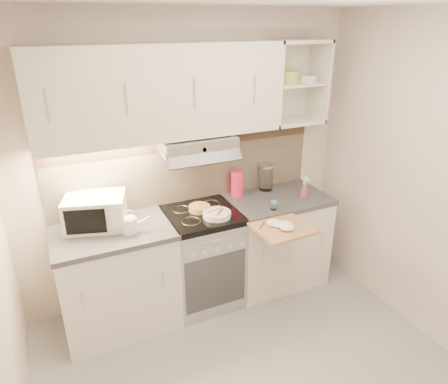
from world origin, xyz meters
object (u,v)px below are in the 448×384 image
object	(u,v)px
plate_stack	(217,214)
cutting_board	(282,228)
microwave	(96,212)
spray_bottle	(304,189)
electric_range	(203,257)
pink_pitcher	(237,183)
watering_can	(131,224)
glass_jar	(266,177)

from	to	relation	value
plate_stack	cutting_board	size ratio (longest dim) A/B	0.54
microwave	spray_bottle	bearing A→B (deg)	9.51
microwave	spray_bottle	size ratio (longest dim) A/B	2.50
electric_range	microwave	size ratio (longest dim) A/B	1.71
pink_pitcher	cutting_board	world-z (taller)	pink_pitcher
pink_pitcher	plate_stack	bearing A→B (deg)	-159.89
watering_can	pink_pitcher	world-z (taller)	pink_pitcher
pink_pitcher	microwave	bearing A→B (deg)	160.86
electric_range	microwave	xyz separation A→B (m)	(-0.84, 0.12, 0.58)
microwave	watering_can	distance (m)	0.31
pink_pitcher	spray_bottle	world-z (taller)	pink_pitcher
plate_stack	spray_bottle	xyz separation A→B (m)	(0.88, 0.03, 0.06)
electric_range	glass_jar	world-z (taller)	glass_jar
glass_jar	watering_can	bearing A→B (deg)	-167.88
spray_bottle	cutting_board	xyz separation A→B (m)	(-0.47, -0.38, -0.11)
electric_range	plate_stack	distance (m)	0.50
electric_range	glass_jar	distance (m)	0.96
electric_range	plate_stack	xyz separation A→B (m)	(0.08, -0.13, 0.47)
spray_bottle	electric_range	bearing A→B (deg)	174.41
electric_range	pink_pitcher	xyz separation A→B (m)	(0.44, 0.20, 0.57)
glass_jar	cutting_board	distance (m)	0.74
electric_range	glass_jar	bearing A→B (deg)	15.04
plate_stack	spray_bottle	world-z (taller)	spray_bottle
glass_jar	spray_bottle	xyz separation A→B (m)	(0.22, -0.30, -0.04)
pink_pitcher	spray_bottle	bearing A→B (deg)	-52.67
glass_jar	cutting_board	size ratio (longest dim) A/B	0.58
plate_stack	spray_bottle	size ratio (longest dim) A/B	1.11
microwave	glass_jar	world-z (taller)	microwave
electric_range	watering_can	bearing A→B (deg)	-171.47
electric_range	spray_bottle	distance (m)	1.11
microwave	plate_stack	size ratio (longest dim) A/B	2.26
microwave	plate_stack	distance (m)	0.96
electric_range	glass_jar	xyz separation A→B (m)	(0.74, 0.20, 0.58)
plate_stack	pink_pitcher	xyz separation A→B (m)	(0.35, 0.33, 0.10)
cutting_board	electric_range	bearing A→B (deg)	133.74
pink_pitcher	glass_jar	world-z (taller)	glass_jar
glass_jar	spray_bottle	world-z (taller)	glass_jar
microwave	watering_can	bearing A→B (deg)	-27.30
watering_can	spray_bottle	xyz separation A→B (m)	(1.59, -0.01, 0.01)
watering_can	pink_pitcher	size ratio (longest dim) A/B	0.95
spray_bottle	watering_can	bearing A→B (deg)	-179.90
plate_stack	watering_can	bearing A→B (deg)	177.01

